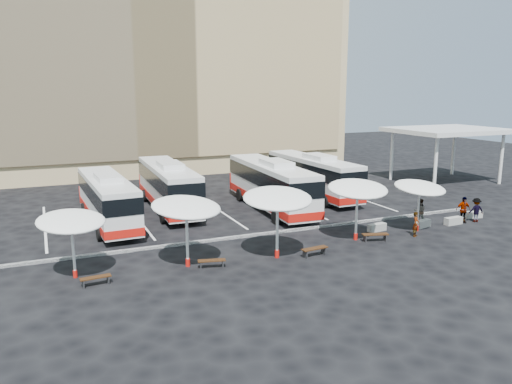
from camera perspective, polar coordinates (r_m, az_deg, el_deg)
name	(u,v)px	position (r m, az deg, el deg)	size (l,w,h in m)	color
ground	(261,238)	(30.44, 0.52, -5.27)	(120.00, 120.00, 0.00)	black
sandstone_building	(147,55)	(59.77, -12.41, 15.05)	(42.00, 18.25, 29.60)	tan
service_canopy	(447,132)	(51.37, 21.03, 6.46)	(10.00, 8.00, 5.20)	silver
curb_divider	(257,235)	(30.86, 0.14, -4.89)	(34.00, 0.25, 0.15)	black
bay_lines	(217,209)	(37.63, -4.43, -1.97)	(24.15, 12.00, 0.01)	white
bus_0	(107,198)	(34.50, -16.64, -0.67)	(2.92, 11.10, 3.49)	silver
bus_1	(168,185)	(37.66, -10.02, 0.83)	(2.97, 11.73, 3.70)	silver
bus_2	(271,184)	(37.14, 1.72, 0.97)	(3.25, 12.23, 3.85)	silver
bus_3	(312,175)	(41.81, 6.47, 1.99)	(2.96, 11.64, 3.67)	silver
sunshade_0	(71,222)	(25.00, -20.38, -3.18)	(3.94, 3.96, 3.28)	silver
sunshade_1	(186,207)	(25.10, -7.98, -1.77)	(4.62, 4.64, 3.64)	silver
sunshade_2	(277,199)	(26.15, 2.47, -0.76)	(4.31, 4.35, 3.82)	silver
sunshade_3	(358,189)	(29.91, 11.54, 0.34)	(4.27, 4.30, 3.66)	silver
sunshade_4	(420,188)	(32.90, 18.21, 0.45)	(3.45, 3.49, 3.30)	silver
wood_bench_0	(96,279)	(24.41, -17.86, -9.42)	(1.42, 0.49, 0.43)	black
wood_bench_1	(212,262)	(25.52, -5.08, -7.95)	(1.45, 0.69, 0.43)	black
wood_bench_2	(315,250)	(27.30, 6.72, -6.58)	(1.58, 0.58, 0.47)	black
wood_bench_3	(375,236)	(30.48, 13.47, -4.86)	(1.61, 0.83, 0.48)	black
conc_bench_0	(377,227)	(32.72, 13.65, -3.95)	(1.28, 0.43, 0.48)	gray
conc_bench_1	(423,224)	(34.43, 18.52, -3.46)	(1.27, 0.42, 0.48)	gray
conc_bench_2	(453,221)	(35.84, 21.63, -3.09)	(1.31, 0.44, 0.49)	gray
conc_bench_3	(473,215)	(38.21, 23.60, -2.39)	(1.20, 0.40, 0.45)	gray
passenger_0	(416,224)	(32.09, 17.82, -3.53)	(0.56, 0.37, 1.53)	black
passenger_1	(420,211)	(35.25, 18.26, -2.09)	(0.81, 0.63, 1.68)	black
passenger_2	(463,210)	(36.36, 22.62, -1.90)	(1.05, 0.44, 1.79)	black
passenger_3	(476,210)	(36.99, 23.86, -1.90)	(1.07, 0.61, 1.65)	black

